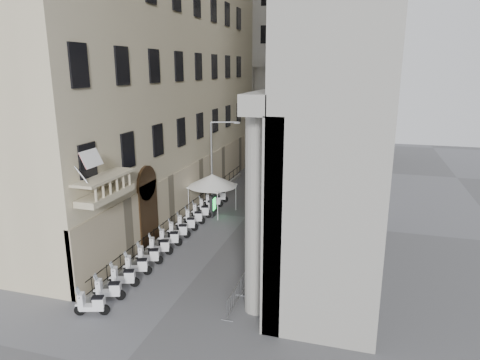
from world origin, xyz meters
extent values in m
cube|color=beige|center=(-7.50, 22.00, 17.00)|extent=(5.00, 36.00, 34.00)
cube|color=beige|center=(0.00, 48.00, 15.00)|extent=(22.00, 10.00, 30.00)
cylinder|color=white|center=(-4.75, 18.56, 1.13)|extent=(0.06, 0.06, 2.26)
cylinder|color=white|center=(-1.88, 18.56, 1.13)|extent=(0.06, 0.06, 2.26)
cylinder|color=white|center=(-4.75, 21.44, 1.13)|extent=(0.06, 0.06, 2.26)
cylinder|color=white|center=(-1.88, 21.44, 1.13)|extent=(0.06, 0.06, 2.26)
cube|color=white|center=(-3.32, 20.00, 2.31)|extent=(3.08, 3.08, 0.12)
cone|color=white|center=(-3.32, 20.00, 2.82)|extent=(4.10, 4.10, 1.03)
cylinder|color=#919499|center=(-3.34, 20.42, 3.77)|extent=(0.16, 0.16, 7.54)
cylinder|color=#919499|center=(-2.26, 20.75, 7.54)|extent=(2.20, 0.78, 0.12)
cube|color=#919499|center=(-1.27, 21.06, 7.49)|extent=(0.51, 0.34, 0.14)
cube|color=black|center=(-2.64, 18.61, 0.90)|extent=(0.26, 0.85, 1.79)
cube|color=#19E54C|center=(-2.50, 18.61, 1.09)|extent=(0.04, 0.65, 1.00)
imported|color=#0D1736|center=(-0.90, 28.16, 0.98)|extent=(0.76, 0.53, 1.96)
imported|color=black|center=(2.32, 28.49, 0.97)|extent=(1.19, 1.12, 1.95)
imported|color=black|center=(-1.40, 30.59, 0.85)|extent=(0.99, 0.89, 1.70)
camera|label=1|loc=(8.87, -12.79, 11.88)|focal=32.00mm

